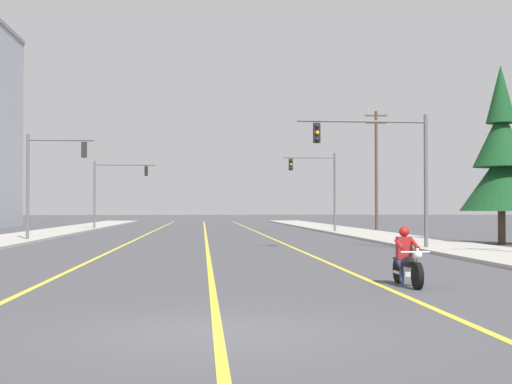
{
  "coord_description": "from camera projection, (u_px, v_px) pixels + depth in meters",
  "views": [
    {
      "loc": [
        -0.18,
        -11.4,
        1.91
      ],
      "look_at": [
        1.94,
        17.61,
        2.55
      ],
      "focal_mm": 51.76,
      "sensor_mm": 36.0,
      "label": 1
    }
  ],
  "objects": [
    {
      "name": "traffic_signal_mid_right",
      "position": [
        320.0,
        181.0,
        57.33
      ],
      "size": [
        4.16,
        0.42,
        6.2
      ],
      "color": "#56565B",
      "rests_on": "ground"
    },
    {
      "name": "sidewalk_kerb_left",
      "position": [
        35.0,
        235.0,
        50.38
      ],
      "size": [
        4.4,
        110.0,
        0.14
      ],
      "primitive_type": "cube",
      "color": "#ADA89E",
      "rests_on": "ground"
    },
    {
      "name": "motorcycle_with_rider",
      "position": [
        407.0,
        262.0,
        18.13
      ],
      "size": [
        0.7,
        2.19,
        1.46
      ],
      "color": "black",
      "rests_on": "ground"
    },
    {
      "name": "utility_pole_right_far",
      "position": [
        376.0,
        167.0,
        64.96
      ],
      "size": [
        1.98,
        0.26,
        10.49
      ],
      "color": "#4C3828",
      "rests_on": "ground"
    },
    {
      "name": "traffic_signal_near_left",
      "position": [
        47.0,
        171.0,
        42.5
      ],
      "size": [
        3.84,
        0.37,
        6.2
      ],
      "color": "#56565B",
      "rests_on": "ground"
    },
    {
      "name": "lane_stripe_center",
      "position": [
        205.0,
        233.0,
        56.21
      ],
      "size": [
        0.16,
        100.0,
        0.01
      ],
      "primitive_type": "cube",
      "color": "yellow",
      "rests_on": "ground"
    },
    {
      "name": "traffic_signal_near_right",
      "position": [
        388.0,
        159.0,
        33.47
      ],
      "size": [
        6.03,
        0.47,
        6.2
      ],
      "color": "#56565B",
      "rests_on": "ground"
    },
    {
      "name": "sidewalk_kerb_right",
      "position": [
        369.0,
        234.0,
        52.06
      ],
      "size": [
        4.4,
        110.0,
        0.14
      ],
      "primitive_type": "cube",
      "color": "#ADA89E",
      "rests_on": "ground"
    },
    {
      "name": "lane_stripe_left",
      "position": [
        149.0,
        233.0,
        55.9
      ],
      "size": [
        0.16,
        100.0,
        0.01
      ],
      "primitive_type": "cube",
      "color": "yellow",
      "rests_on": "ground"
    },
    {
      "name": "conifer_tree_right_verge_near",
      "position": [
        501.0,
        162.0,
        38.91
      ],
      "size": [
        4.32,
        4.32,
        9.51
      ],
      "color": "#4C3828",
      "rests_on": "ground"
    },
    {
      "name": "traffic_signal_mid_left",
      "position": [
        113.0,
        184.0,
        66.85
      ],
      "size": [
        5.54,
        0.45,
        6.2
      ],
      "color": "#56565B",
      "rests_on": "ground"
    },
    {
      "name": "lane_stripe_right",
      "position": [
        260.0,
        233.0,
        56.51
      ],
      "size": [
        0.16,
        100.0,
        0.01
      ],
      "primitive_type": "cube",
      "color": "yellow",
      "rests_on": "ground"
    },
    {
      "name": "ground_plane",
      "position": [
        214.0,
        332.0,
        11.34
      ],
      "size": [
        400.0,
        400.0,
        0.0
      ],
      "primitive_type": "plane",
      "color": "#47474C"
    }
  ]
}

